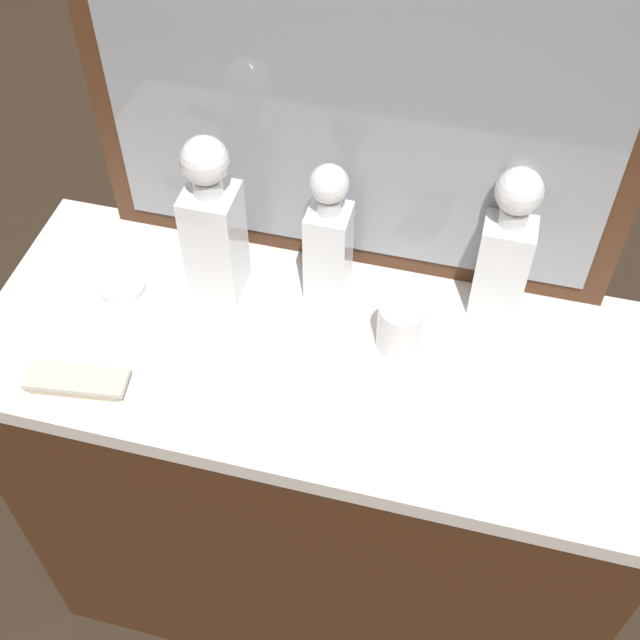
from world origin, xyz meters
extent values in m
plane|color=#2D2319|center=(0.00, 0.00, 0.00)|extent=(6.00, 6.00, 0.00)
cube|color=#472816|center=(0.00, 0.00, 0.45)|extent=(1.15, 0.48, 0.90)
cube|color=white|center=(0.00, 0.00, 0.92)|extent=(1.18, 0.49, 0.04)
cube|color=#472816|center=(0.00, 0.23, 1.30)|extent=(0.91, 0.03, 0.74)
cube|color=gray|center=(0.00, 0.22, 1.30)|extent=(0.83, 0.01, 0.66)
cube|color=white|center=(-0.21, 0.10, 1.04)|extent=(0.09, 0.09, 0.22)
cube|color=#8C4C14|center=(-0.21, 0.10, 1.01)|extent=(0.07, 0.07, 0.14)
cylinder|color=white|center=(-0.21, 0.10, 1.17)|extent=(0.05, 0.05, 0.03)
sphere|color=white|center=(-0.21, 0.10, 1.22)|extent=(0.08, 0.08, 0.08)
cube|color=white|center=(0.27, 0.19, 1.03)|extent=(0.09, 0.09, 0.19)
cube|color=#8C4C14|center=(0.27, 0.19, 1.00)|extent=(0.07, 0.07, 0.13)
cylinder|color=white|center=(0.27, 0.19, 1.14)|extent=(0.05, 0.05, 0.03)
sphere|color=white|center=(0.27, 0.19, 1.19)|extent=(0.08, 0.08, 0.08)
cube|color=white|center=(-0.02, 0.14, 1.03)|extent=(0.07, 0.07, 0.18)
cube|color=#8C4C14|center=(-0.02, 0.14, 1.01)|extent=(0.06, 0.06, 0.14)
cylinder|color=white|center=(-0.02, 0.14, 1.13)|extent=(0.04, 0.04, 0.03)
sphere|color=white|center=(-0.02, 0.14, 1.18)|extent=(0.07, 0.07, 0.07)
cylinder|color=white|center=(0.13, 0.05, 0.98)|extent=(0.08, 0.08, 0.09)
cylinder|color=silver|center=(0.13, 0.05, 0.94)|extent=(0.07, 0.07, 0.01)
cube|color=#B7A88C|center=(-0.36, -0.17, 0.94)|extent=(0.15, 0.07, 0.01)
cube|color=beige|center=(-0.36, -0.17, 0.95)|extent=(0.17, 0.08, 0.01)
cylinder|color=silver|center=(-0.38, 0.05, 0.94)|extent=(0.08, 0.08, 0.01)
camera|label=1|loc=(0.22, -0.85, 2.05)|focal=47.03mm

